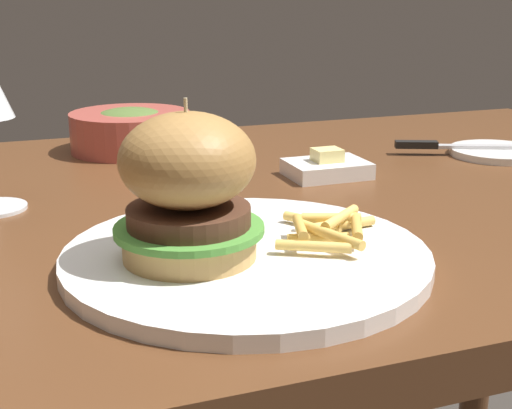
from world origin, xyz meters
TOP-DOWN VIEW (x-y plane):
  - dining_table at (0.00, 0.00)m, footprint 1.44×0.81m
  - main_plate at (-0.05, -0.21)m, footprint 0.32×0.32m
  - burger_sandwich at (-0.10, -0.21)m, footprint 0.12×0.12m
  - fries_pile at (0.02, -0.21)m, footprint 0.12×0.12m
  - bread_plate at (0.42, 0.06)m, footprint 0.13×0.13m
  - table_knife at (0.38, 0.08)m, footprint 0.22×0.10m
  - butter_dish at (0.14, 0.04)m, footprint 0.10×0.07m
  - soup_bowl at (-0.06, 0.28)m, footprint 0.18×0.18m

SIDE VIEW (x-z plane):
  - dining_table at x=0.00m, z-range 0.28..1.02m
  - bread_plate at x=0.42m, z-range 0.74..0.75m
  - main_plate at x=-0.05m, z-range 0.74..0.75m
  - butter_dish at x=0.14m, z-range 0.73..0.77m
  - table_knife at x=0.38m, z-range 0.75..0.76m
  - fries_pile at x=0.02m, z-range 0.75..0.78m
  - soup_bowl at x=-0.06m, z-range 0.74..0.80m
  - burger_sandwich at x=-0.10m, z-range 0.75..0.88m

